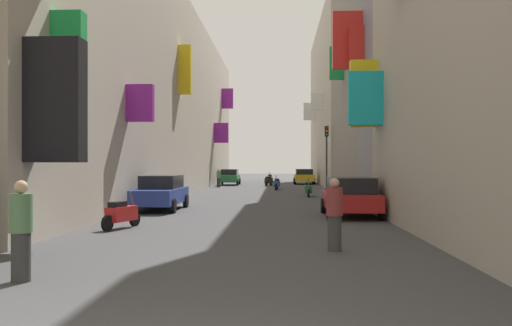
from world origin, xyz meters
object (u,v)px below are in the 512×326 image
parked_car_yellow (304,176)px  parked_car_blue (161,192)px  scooter_green (308,189)px  pedestrian_crossing (219,178)px  pedestrian_near_left (21,231)px  scooter_red (121,214)px  pedestrian_near_right (334,215)px  parked_car_red (351,196)px  parked_car_green (230,177)px  scooter_orange (270,178)px  scooter_black (269,181)px  scooter_blue (277,184)px  traffic_light_near_corner (327,147)px

parked_car_yellow → parked_car_blue: bearing=-104.5°
parked_car_blue → parked_car_yellow: (7.55, 29.24, -0.00)m
scooter_green → parked_car_blue: bearing=-125.8°
pedestrian_crossing → pedestrian_near_left: 35.83m
scooter_green → pedestrian_crossing: bearing=119.3°
scooter_red → pedestrian_near_right: pedestrian_near_right is taller
parked_car_red → scooter_red: 8.63m
scooter_green → parked_car_red: bearing=-85.5°
scooter_red → pedestrian_near_left: 7.29m
pedestrian_crossing → scooter_green: bearing=-60.7°
parked_car_green → scooter_orange: 7.11m
parked_car_yellow → scooter_green: (-0.64, -19.65, -0.31)m
parked_car_yellow → pedestrian_near_left: (-6.81, -43.09, 0.09)m
pedestrian_crossing → pedestrian_near_left: size_ratio=0.92×
scooter_red → pedestrian_near_left: size_ratio=1.04×
scooter_black → parked_car_green: bearing=150.1°
parked_car_green → scooter_red: (-0.19, -33.25, -0.31)m
scooter_blue → pedestrian_near_right: bearing=-87.0°
scooter_black → scooter_blue: size_ratio=0.98×
parked_car_blue → pedestrian_crossing: pedestrian_crossing is taller
scooter_blue → parked_car_red: bearing=-81.8°
parked_car_green → scooter_blue: (4.48, -8.89, -0.31)m
parked_car_blue → scooter_blue: 18.45m
scooter_green → traffic_light_near_corner: 6.35m
scooter_blue → traffic_light_near_corner: traffic_light_near_corner is taller
scooter_blue → scooter_black: bearing=96.4°
pedestrian_near_right → scooter_blue: bearing=93.0°
parked_car_green → scooter_blue: 9.96m
scooter_orange → pedestrian_near_left: 46.73m
pedestrian_near_left → scooter_green: bearing=75.3°
pedestrian_near_left → traffic_light_near_corner: size_ratio=0.37×
scooter_black → pedestrian_near_right: (2.26, -34.98, 0.38)m
scooter_orange → pedestrian_crossing: 11.55m
parked_car_yellow → traffic_light_near_corner: traffic_light_near_corner is taller
parked_car_red → scooter_red: size_ratio=2.19×
scooter_black → pedestrian_near_right: pedestrian_near_right is taller
parked_car_yellow → parked_car_green: size_ratio=1.06×
parked_car_red → pedestrian_near_left: pedestrian_near_left is taller
parked_car_blue → traffic_light_near_corner: (8.51, 15.10, 2.39)m
parked_car_yellow → scooter_black: parked_car_yellow is taller
scooter_green → scooter_red: 17.49m
scooter_blue → parked_car_green: bearing=116.8°
parked_car_red → scooter_green: (-0.95, 12.10, -0.31)m
scooter_blue → traffic_light_near_corner: 5.23m
parked_car_red → parked_car_blue: bearing=162.3°
scooter_green → scooter_red: same height
parked_car_red → pedestrian_near_left: (-7.12, -11.34, 0.09)m
scooter_blue → pedestrian_near_left: size_ratio=1.13×
scooter_red → pedestrian_crossing: (-0.31, 28.56, 0.33)m
parked_car_blue → pedestrian_crossing: bearing=90.1°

